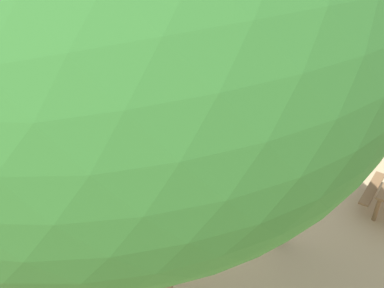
{
  "coord_description": "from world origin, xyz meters",
  "views": [
    {
      "loc": [
        -6.77,
        -5.95,
        7.37
      ],
      "look_at": [
        0.32,
        1.0,
        0.8
      ],
      "focal_mm": 40.89,
      "sensor_mm": 36.0,
      "label": 1
    }
  ],
  "objects": [
    {
      "name": "ground_plane",
      "position": [
        0.0,
        0.0,
        0.0
      ],
      "size": [
        60.0,
        60.0,
        0.0
      ],
      "primitive_type": "plane",
      "color": "tan"
    },
    {
      "name": "person_handler",
      "position": [
        -0.35,
        -2.27,
        0.95
      ],
      "size": [
        0.48,
        0.32,
        1.62
      ],
      "rotation": [
        0.0,
        0.0,
        1.16
      ],
      "color": "#3F3833",
      "rests_on": "ground_plane"
    },
    {
      "name": "market_stall_green",
      "position": [
        1.96,
        8.29,
        1.14
      ],
      "size": [
        2.5,
        2.5,
        2.52
      ],
      "color": "#59514C",
      "rests_on": "ground_plane"
    },
    {
      "name": "picnic_table_near",
      "position": [
        3.21,
        3.71,
        0.59
      ],
      "size": [
        1.96,
        1.95,
        0.78
      ],
      "rotation": [
        0.0,
        0.0,
        0.41
      ],
      "color": "olive",
      "rests_on": "ground_plane"
    },
    {
      "name": "elephant",
      "position": [
        0.64,
        -0.2,
        0.89
      ],
      "size": [
        1.36,
        2.0,
        1.4
      ],
      "rotation": [
        0.0,
        0.0,
        4.72
      ],
      "color": "gray",
      "rests_on": "ground_plane"
    },
    {
      "name": "feed_bucket",
      "position": [
        -0.49,
        2.09,
        0.16
      ],
      "size": [
        0.36,
        0.36,
        0.32
      ],
      "primitive_type": "cylinder",
      "color": "gray",
      "rests_on": "ground_plane"
    },
    {
      "name": "wooden_bench",
      "position": [
        -1.44,
        -0.02,
        0.47
      ],
      "size": [
        0.92,
        1.44,
        0.88
      ],
      "rotation": [
        0.0,
        0.0,
        1.97
      ],
      "color": "#9E7A51",
      "rests_on": "ground_plane"
    },
    {
      "name": "market_stall_white",
      "position": [
        -0.64,
        8.29,
        1.14
      ],
      "size": [
        2.5,
        2.5,
        2.52
      ],
      "color": "#59514C",
      "rests_on": "ground_plane"
    },
    {
      "name": "market_stall_blue",
      "position": [
        4.56,
        8.29,
        1.14
      ],
      "size": [
        2.5,
        2.5,
        2.52
      ],
      "color": "#59514C",
      "rests_on": "ground_plane"
    },
    {
      "name": "shade_tree_main",
      "position": [
        -3.81,
        -2.14,
        5.69
      ],
      "size": [
        6.44,
        5.9,
        8.01
      ],
      "color": "brown",
      "rests_on": "ground_plane"
    }
  ]
}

